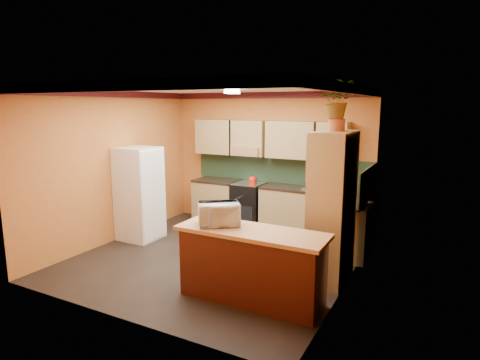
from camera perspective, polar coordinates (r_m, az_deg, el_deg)
name	(u,v)px	position (r m, az deg, el deg)	size (l,w,h in m)	color
room_shell	(224,128)	(6.40, -2.35, 7.41)	(4.24, 4.24, 2.72)	black
base_cabinets_back	(278,210)	(7.87, 5.37, -4.22)	(3.65, 0.60, 0.88)	#A18755
countertop_back	(278,187)	(7.76, 5.43, -0.93)	(3.65, 0.62, 0.04)	black
stove	(249,205)	(8.11, 1.28, -3.61)	(0.58, 0.58, 0.91)	black
kettle	(252,180)	(7.91, 1.79, 0.06)	(0.17, 0.17, 0.18)	#AF180B
sink	(317,189)	(7.50, 10.92, -1.21)	(0.48, 0.40, 0.03)	silver
base_cabinets_right	(343,231)	(6.75, 14.43, -7.01)	(0.60, 0.80, 0.88)	#A18755
countertop_right	(344,203)	(6.63, 14.61, -3.21)	(0.62, 0.80, 0.04)	black
fridge	(139,194)	(7.57, -14.13, -1.89)	(0.68, 0.66, 1.70)	white
pantry	(332,208)	(5.69, 12.97, -3.84)	(0.48, 0.90, 2.10)	#A18755
fern_pot	(337,125)	(5.57, 13.58, 7.61)	(0.22, 0.22, 0.16)	#A64F28
fern	(338,100)	(5.57, 13.73, 11.03)	(0.45, 0.39, 0.50)	#A18755
breakfast_bar	(251,267)	(5.14, 1.62, -12.32)	(1.80, 0.55, 0.88)	#471310
bar_top	(251,232)	(4.98, 1.64, -7.38)	(1.90, 0.65, 0.05)	tan
microwave	(219,214)	(5.14, -3.03, -4.84)	(0.52, 0.35, 0.29)	white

